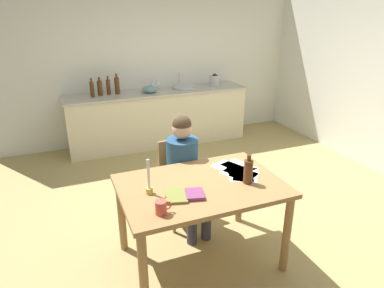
{
  "coord_description": "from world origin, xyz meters",
  "views": [
    {
      "loc": [
        -1.52,
        -3.03,
        2.16
      ],
      "look_at": [
        -0.3,
        0.0,
        0.85
      ],
      "focal_mm": 31.98,
      "sensor_mm": 36.0,
      "label": 1
    }
  ],
  "objects": [
    {
      "name": "book_magazine",
      "position": [
        -0.76,
        -0.81,
        0.79
      ],
      "size": [
        0.23,
        0.27,
        0.02
      ],
      "primitive_type": "cube",
      "rotation": [
        0.0,
        0.0,
        -0.26
      ],
      "color": "olive",
      "rests_on": "dining_table"
    },
    {
      "name": "coffee_mug",
      "position": [
        -0.94,
        -1.0,
        0.83
      ],
      "size": [
        0.12,
        0.08,
        0.1
      ],
      "color": "#D84C3F",
      "rests_on": "dining_table"
    },
    {
      "name": "chair_at_table",
      "position": [
        -0.44,
        0.01,
        0.49
      ],
      "size": [
        0.43,
        0.43,
        0.88
      ],
      "color": "#9E7042",
      "rests_on": "ground"
    },
    {
      "name": "kitchen_counter",
      "position": [
        0.0,
        2.24,
        0.45
      ],
      "size": [
        2.96,
        0.64,
        0.9
      ],
      "color": "beige",
      "rests_on": "ground"
    },
    {
      "name": "candlestick",
      "position": [
        -0.94,
        -0.68,
        0.86
      ],
      "size": [
        0.06,
        0.06,
        0.3
      ],
      "color": "gold",
      "rests_on": "dining_table"
    },
    {
      "name": "bottle_wine_red",
      "position": [
        -0.77,
        2.3,
        1.02
      ],
      "size": [
        0.06,
        0.06,
        0.28
      ],
      "color": "#593319",
      "rests_on": "kitchen_counter"
    },
    {
      "name": "paper_envelope",
      "position": [
        -0.13,
        -0.5,
        0.78
      ],
      "size": [
        0.31,
        0.36,
        0.0
      ],
      "primitive_type": "cube",
      "rotation": [
        0.0,
        0.0,
        0.43
      ],
      "color": "white",
      "rests_on": "dining_table"
    },
    {
      "name": "paper_receipt",
      "position": [
        -0.03,
        -0.52,
        0.78
      ],
      "size": [
        0.3,
        0.35,
        0.0
      ],
      "primitive_type": "cube",
      "rotation": [
        0.0,
        0.0,
        0.34
      ],
      "color": "white",
      "rests_on": "dining_table"
    },
    {
      "name": "bottle_sauce",
      "position": [
        -0.63,
        2.29,
        1.03
      ],
      "size": [
        0.08,
        0.08,
        0.31
      ],
      "color": "#593319",
      "rests_on": "kitchen_counter"
    },
    {
      "name": "book_cookery",
      "position": [
        -0.62,
        -0.86,
        0.79
      ],
      "size": [
        0.18,
        0.2,
        0.03
      ],
      "primitive_type": "cube",
      "rotation": [
        0.0,
        0.0,
        -0.24
      ],
      "color": "#7B3766",
      "rests_on": "dining_table"
    },
    {
      "name": "person_seated",
      "position": [
        -0.43,
        -0.14,
        0.68
      ],
      "size": [
        0.35,
        0.61,
        1.19
      ],
      "color": "navy",
      "rests_on": "ground"
    },
    {
      "name": "sink_unit",
      "position": [
        0.44,
        2.24,
        0.92
      ],
      "size": [
        0.36,
        0.36,
        0.24
      ],
      "color": "#B2B7BC",
      "rests_on": "kitchen_counter"
    },
    {
      "name": "wine_bottle_on_table",
      "position": [
        -0.12,
        -0.82,
        0.89
      ],
      "size": [
        0.08,
        0.08,
        0.26
      ],
      "color": "#593319",
      "rests_on": "dining_table"
    },
    {
      "name": "dining_table",
      "position": [
        -0.5,
        -0.7,
        0.67
      ],
      "size": [
        1.37,
        0.93,
        0.78
      ],
      "color": "#9E7042",
      "rests_on": "ground"
    },
    {
      "name": "wall_back",
      "position": [
        0.0,
        2.6,
        1.3
      ],
      "size": [
        5.2,
        0.12,
        2.6
      ],
      "primitive_type": "cube",
      "color": "silver",
      "rests_on": "ground"
    },
    {
      "name": "wine_glass_near_sink",
      "position": [
        0.06,
        2.39,
        1.01
      ],
      "size": [
        0.07,
        0.07,
        0.15
      ],
      "color": "silver",
      "rests_on": "kitchen_counter"
    },
    {
      "name": "stovetop_kettle",
      "position": [
        1.02,
        2.24,
        1.0
      ],
      "size": [
        0.18,
        0.18,
        0.22
      ],
      "color": "#B7BABF",
      "rests_on": "kitchen_counter"
    },
    {
      "name": "paper_bill",
      "position": [
        -0.06,
        -0.68,
        0.78
      ],
      "size": [
        0.34,
        0.36,
        0.0
      ],
      "primitive_type": "cube",
      "rotation": [
        0.0,
        0.0,
        -0.61
      ],
      "color": "white",
      "rests_on": "dining_table"
    },
    {
      "name": "mixing_bowl",
      "position": [
        -0.15,
        2.18,
        0.96
      ],
      "size": [
        0.25,
        0.25,
        0.11
      ],
      "primitive_type": "ellipsoid",
      "color": "#668C99",
      "rests_on": "kitchen_counter"
    },
    {
      "name": "paper_letter",
      "position": [
        -0.1,
        -0.66,
        0.78
      ],
      "size": [
        0.31,
        0.35,
        0.0
      ],
      "primitive_type": "cube",
      "rotation": [
        0.0,
        0.0,
        -0.39
      ],
      "color": "white",
      "rests_on": "dining_table"
    },
    {
      "name": "paper_notice",
      "position": [
        -0.1,
        -0.64,
        0.78
      ],
      "size": [
        0.33,
        0.36,
        0.0
      ],
      "primitive_type": "cube",
      "rotation": [
        0.0,
        0.0,
        0.55
      ],
      "color": "white",
      "rests_on": "dining_table"
    },
    {
      "name": "wine_glass_by_kettle",
      "position": [
        -0.03,
        2.39,
        1.01
      ],
      "size": [
        0.07,
        0.07,
        0.15
      ],
      "color": "silver",
      "rests_on": "kitchen_counter"
    },
    {
      "name": "bottle_vinegar",
      "position": [
        -0.9,
        2.28,
        1.02
      ],
      "size": [
        0.08,
        0.08,
        0.28
      ],
      "color": "#593319",
      "rests_on": "kitchen_counter"
    },
    {
      "name": "ground_plane",
      "position": [
        0.0,
        0.0,
        -0.02
      ],
      "size": [
        5.2,
        5.2,
        0.04
      ],
      "primitive_type": "cube",
      "color": "tan"
    },
    {
      "name": "bottle_oil",
      "position": [
        -1.02,
        2.22,
        1.02
      ],
      "size": [
        0.06,
        0.06,
        0.29
      ],
      "color": "#593319",
      "rests_on": "kitchen_counter"
    }
  ]
}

